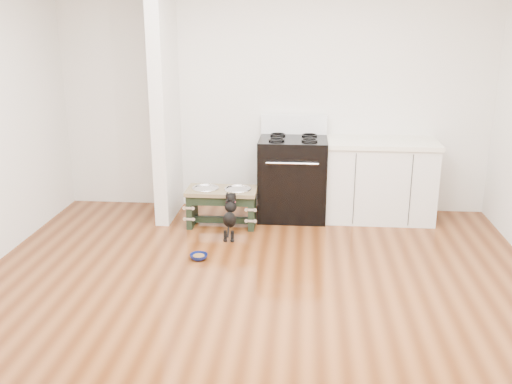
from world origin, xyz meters
name	(u,v)px	position (x,y,z in m)	size (l,w,h in m)	color
ground	(254,304)	(0.00, 0.00, 0.00)	(5.00, 5.00, 0.00)	#4D240D
room_shell	(253,103)	(0.00, 0.00, 1.62)	(5.00, 5.00, 5.00)	silver
partition_wall	(165,99)	(-1.18, 2.10, 1.35)	(0.15, 0.80, 2.70)	silver
oven_range	(293,176)	(0.25, 2.16, 0.48)	(0.76, 0.69, 1.14)	black
cabinet_run	(379,180)	(1.23, 2.18, 0.45)	(1.24, 0.64, 0.91)	silver
dog_feeder	(222,200)	(-0.51, 1.78, 0.30)	(0.77, 0.41, 0.44)	black
puppy	(230,214)	(-0.38, 1.43, 0.26)	(0.13, 0.39, 0.47)	black
floor_bowl	(199,257)	(-0.60, 0.83, 0.03)	(0.21, 0.21, 0.05)	#0B1650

